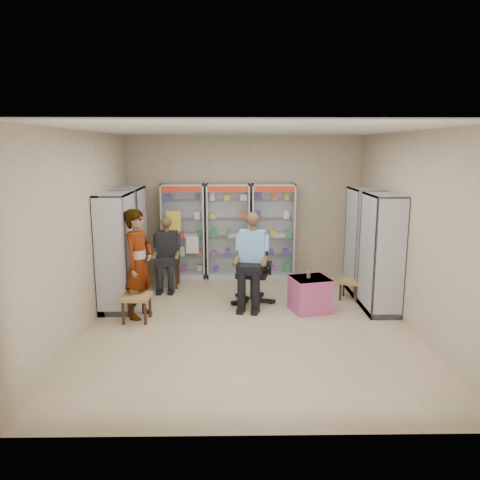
{
  "coord_description": "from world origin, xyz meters",
  "views": [
    {
      "loc": [
        -0.25,
        -7.08,
        2.75
      ],
      "look_at": [
        -0.13,
        0.7,
        1.2
      ],
      "focal_mm": 35.0,
      "sensor_mm": 36.0,
      "label": 1
    }
  ],
  "objects_px": {
    "cabinet_right_near": "(381,254)",
    "seated_shopkeeper": "(253,262)",
    "pink_trunk": "(310,294)",
    "woven_stool_b": "(137,308)",
    "wooden_chair": "(168,264)",
    "cabinet_back_right": "(273,231)",
    "cabinet_left_far": "(131,240)",
    "office_chair": "(252,270)",
    "standing_man": "(139,264)",
    "cabinet_back_left": "(184,231)",
    "woven_stool_a": "(350,290)",
    "cabinet_right_far": "(363,241)",
    "cabinet_back_mid": "(228,231)",
    "cabinet_left_near": "(117,252)"
  },
  "relations": [
    {
      "from": "cabinet_back_mid",
      "to": "wooden_chair",
      "type": "distance_m",
      "value": 1.5
    },
    {
      "from": "cabinet_right_far",
      "to": "wooden_chair",
      "type": "relative_size",
      "value": 2.13
    },
    {
      "from": "wooden_chair",
      "to": "woven_stool_b",
      "type": "xyz_separation_m",
      "value": [
        -0.25,
        -1.9,
        -0.25
      ]
    },
    {
      "from": "office_chair",
      "to": "standing_man",
      "type": "relative_size",
      "value": 0.68
    },
    {
      "from": "wooden_chair",
      "to": "woven_stool_a",
      "type": "relative_size",
      "value": 2.58
    },
    {
      "from": "cabinet_right_near",
      "to": "wooden_chair",
      "type": "bearing_deg",
      "value": 68.36
    },
    {
      "from": "cabinet_back_right",
      "to": "cabinet_right_far",
      "type": "bearing_deg",
      "value": -34.73
    },
    {
      "from": "cabinet_right_near",
      "to": "cabinet_left_near",
      "type": "relative_size",
      "value": 1.0
    },
    {
      "from": "office_chair",
      "to": "cabinet_right_near",
      "type": "bearing_deg",
      "value": -0.89
    },
    {
      "from": "cabinet_back_left",
      "to": "seated_shopkeeper",
      "type": "relative_size",
      "value": 1.29
    },
    {
      "from": "cabinet_right_near",
      "to": "cabinet_back_right",
      "type": "bearing_deg",
      "value": 36.16
    },
    {
      "from": "cabinet_right_near",
      "to": "wooden_chair",
      "type": "height_order",
      "value": "cabinet_right_near"
    },
    {
      "from": "cabinet_left_far",
      "to": "wooden_chair",
      "type": "xyz_separation_m",
      "value": [
        0.68,
        0.2,
        -0.53
      ]
    },
    {
      "from": "cabinet_right_far",
      "to": "wooden_chair",
      "type": "distance_m",
      "value": 3.84
    },
    {
      "from": "seated_shopkeeper",
      "to": "cabinet_back_mid",
      "type": "bearing_deg",
      "value": 115.08
    },
    {
      "from": "cabinet_back_left",
      "to": "cabinet_right_far",
      "type": "distance_m",
      "value": 3.71
    },
    {
      "from": "cabinet_back_left",
      "to": "woven_stool_a",
      "type": "xyz_separation_m",
      "value": [
        3.2,
        -1.6,
        -0.82
      ]
    },
    {
      "from": "cabinet_back_right",
      "to": "cabinet_left_far",
      "type": "distance_m",
      "value": 2.98
    },
    {
      "from": "cabinet_right_near",
      "to": "cabinet_left_far",
      "type": "distance_m",
      "value": 4.65
    },
    {
      "from": "cabinet_back_left",
      "to": "cabinet_left_far",
      "type": "height_order",
      "value": "same"
    },
    {
      "from": "cabinet_right_near",
      "to": "woven_stool_b",
      "type": "height_order",
      "value": "cabinet_right_near"
    },
    {
      "from": "cabinet_left_near",
      "to": "wooden_chair",
      "type": "relative_size",
      "value": 2.13
    },
    {
      "from": "cabinet_back_mid",
      "to": "seated_shopkeeper",
      "type": "relative_size",
      "value": 1.29
    },
    {
      "from": "wooden_chair",
      "to": "standing_man",
      "type": "relative_size",
      "value": 0.53
    },
    {
      "from": "cabinet_left_far",
      "to": "wooden_chair",
      "type": "relative_size",
      "value": 2.13
    },
    {
      "from": "cabinet_back_right",
      "to": "office_chair",
      "type": "relative_size",
      "value": 1.64
    },
    {
      "from": "office_chair",
      "to": "standing_man",
      "type": "xyz_separation_m",
      "value": [
        -1.87,
        -0.66,
        0.29
      ]
    },
    {
      "from": "cabinet_left_far",
      "to": "office_chair",
      "type": "relative_size",
      "value": 1.64
    },
    {
      "from": "cabinet_right_far",
      "to": "office_chair",
      "type": "bearing_deg",
      "value": 106.63
    },
    {
      "from": "cabinet_right_near",
      "to": "pink_trunk",
      "type": "bearing_deg",
      "value": 88.56
    },
    {
      "from": "cabinet_right_near",
      "to": "seated_shopkeeper",
      "type": "bearing_deg",
      "value": 79.07
    },
    {
      "from": "pink_trunk",
      "to": "woven_stool_b",
      "type": "relative_size",
      "value": 1.39
    },
    {
      "from": "cabinet_right_near",
      "to": "office_chair",
      "type": "distance_m",
      "value": 2.22
    },
    {
      "from": "cabinet_left_far",
      "to": "seated_shopkeeper",
      "type": "height_order",
      "value": "cabinet_left_far"
    },
    {
      "from": "cabinet_left_far",
      "to": "standing_man",
      "type": "distance_m",
      "value": 1.57
    },
    {
      "from": "wooden_chair",
      "to": "pink_trunk",
      "type": "bearing_deg",
      "value": -29.38
    },
    {
      "from": "seated_shopkeeper",
      "to": "standing_man",
      "type": "relative_size",
      "value": 0.87
    },
    {
      "from": "cabinet_left_far",
      "to": "woven_stool_a",
      "type": "height_order",
      "value": "cabinet_left_far"
    },
    {
      "from": "wooden_chair",
      "to": "pink_trunk",
      "type": "xyz_separation_m",
      "value": [
        2.61,
        -1.47,
        -0.18
      ]
    },
    {
      "from": "wooden_chair",
      "to": "standing_man",
      "type": "xyz_separation_m",
      "value": [
        -0.23,
        -1.7,
        0.42
      ]
    },
    {
      "from": "cabinet_right_near",
      "to": "seated_shopkeeper",
      "type": "relative_size",
      "value": 1.29
    },
    {
      "from": "cabinet_back_mid",
      "to": "cabinet_left_far",
      "type": "bearing_deg",
      "value": -153.68
    },
    {
      "from": "woven_stool_a",
      "to": "woven_stool_b",
      "type": "xyz_separation_m",
      "value": [
        -3.7,
        -1.03,
        0.03
      ]
    },
    {
      "from": "pink_trunk",
      "to": "standing_man",
      "type": "bearing_deg",
      "value": -175.38
    },
    {
      "from": "cabinet_right_near",
      "to": "woven_stool_b",
      "type": "bearing_deg",
      "value": 95.73
    },
    {
      "from": "seated_shopkeeper",
      "to": "wooden_chair",
      "type": "bearing_deg",
      "value": 157.85
    },
    {
      "from": "cabinet_back_mid",
      "to": "pink_trunk",
      "type": "height_order",
      "value": "cabinet_back_mid"
    },
    {
      "from": "woven_stool_a",
      "to": "office_chair",
      "type": "bearing_deg",
      "value": -174.69
    },
    {
      "from": "cabinet_back_left",
      "to": "wooden_chair",
      "type": "xyz_separation_m",
      "value": [
        -0.25,
        -0.73,
        -0.53
      ]
    },
    {
      "from": "pink_trunk",
      "to": "cabinet_back_right",
      "type": "bearing_deg",
      "value": 101.86
    }
  ]
}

